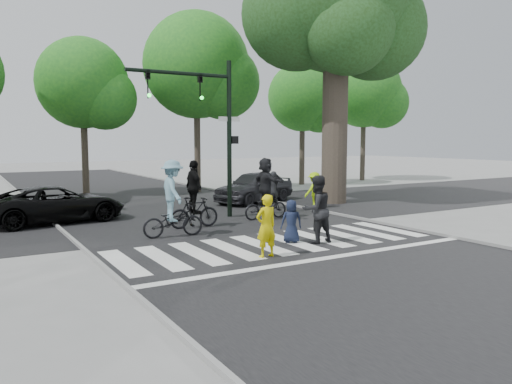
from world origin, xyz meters
TOP-DOWN VIEW (x-y plane):
  - ground at (0.00, 0.00)m, footprint 120.00×120.00m
  - road_stem at (0.00, 5.00)m, footprint 10.00×70.00m
  - road_cross at (0.00, 8.00)m, footprint 70.00×10.00m
  - curb_left at (-5.05, 5.00)m, footprint 0.10×70.00m
  - curb_right at (5.05, 5.00)m, footprint 0.10×70.00m
  - crosswalk at (0.00, 0.66)m, footprint 10.00×3.85m
  - traffic_signal at (0.35, 6.20)m, footprint 4.45×0.29m
  - eucalyptus at (7.53, 7.67)m, footprint 8.30×7.20m
  - bg_tree_2 at (-1.76, 16.62)m, footprint 5.04×4.80m
  - bg_tree_3 at (4.31, 15.27)m, footprint 6.30×6.00m
  - bg_tree_4 at (12.23, 16.12)m, footprint 4.83×4.60m
  - bg_tree_5 at (18.27, 16.69)m, footprint 5.67×5.40m
  - pedestrian_woman at (-1.16, -0.30)m, footprint 0.62×0.43m
  - pedestrian_child at (0.43, 0.85)m, footprint 0.73×0.61m
  - pedestrian_adult at (1.04, 0.46)m, footprint 0.97×0.76m
  - cyclist_left at (-2.22, 3.45)m, footprint 1.94×1.28m
  - cyclist_mid at (-1.00, 4.62)m, footprint 1.77×1.08m
  - cyclist_right at (2.10, 4.97)m, footprint 1.86×1.74m
  - car_suv at (-4.87, 8.20)m, footprint 5.14×2.94m
  - car_grey at (4.30, 9.54)m, footprint 4.85×3.34m
  - bystander_hivis at (5.53, 6.44)m, footprint 1.08×0.69m
  - bystander_dark at (3.88, 7.26)m, footprint 0.64×0.46m

SIDE VIEW (x-z plane):
  - ground at x=0.00m, z-range 0.00..0.00m
  - road_stem at x=0.00m, z-range 0.00..0.01m
  - road_cross at x=0.00m, z-range 0.00..0.01m
  - crosswalk at x=0.00m, z-range 0.00..0.01m
  - curb_left at x=-5.05m, z-range 0.00..0.10m
  - curb_right at x=5.05m, z-range 0.00..0.10m
  - pedestrian_child at x=0.43m, z-range 0.00..1.27m
  - car_suv at x=-4.87m, z-range 0.00..1.35m
  - car_grey at x=4.30m, z-range 0.00..1.53m
  - bystander_hivis at x=5.53m, z-range 0.00..1.59m
  - pedestrian_woman at x=-1.16m, z-range 0.00..1.63m
  - bystander_dark at x=3.88m, z-range 0.00..1.64m
  - cyclist_mid at x=-1.00m, z-range -0.21..2.11m
  - pedestrian_adult at x=1.04m, z-range 0.00..1.98m
  - cyclist_left at x=-2.22m, z-range -0.16..2.24m
  - cyclist_right at x=2.10m, z-range -0.13..2.21m
  - traffic_signal at x=0.35m, z-range 0.90..6.90m
  - bg_tree_4 at x=12.23m, z-range 1.56..9.71m
  - bg_tree_2 at x=-1.76m, z-range 1.58..9.98m
  - bg_tree_5 at x=18.27m, z-range 1.71..11.01m
  - bg_tree_3 at x=4.31m, z-range 1.84..12.04m
  - eucalyptus at x=7.53m, z-range 2.58..15.58m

